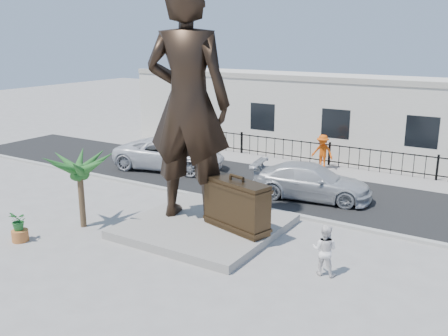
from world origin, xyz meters
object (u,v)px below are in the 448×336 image
(tourist, at_px, (325,250))
(suitcase, at_px, (237,205))
(statue, at_px, (188,103))
(car_white, at_px, (170,154))

(tourist, bearing_deg, suitcase, -23.86)
(statue, xyz_separation_m, tourist, (5.79, -1.27, -3.76))
(statue, bearing_deg, suitcase, 160.80)
(tourist, distance_m, car_white, 13.44)
(suitcase, relative_size, car_white, 0.43)
(statue, xyz_separation_m, suitcase, (2.14, -0.19, -3.36))
(suitcase, xyz_separation_m, car_white, (-7.71, 6.11, -0.37))
(tourist, bearing_deg, statue, -19.76)
(statue, xyz_separation_m, car_white, (-5.57, 5.92, -3.72))
(tourist, xyz_separation_m, car_white, (-11.36, 7.19, 0.04))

